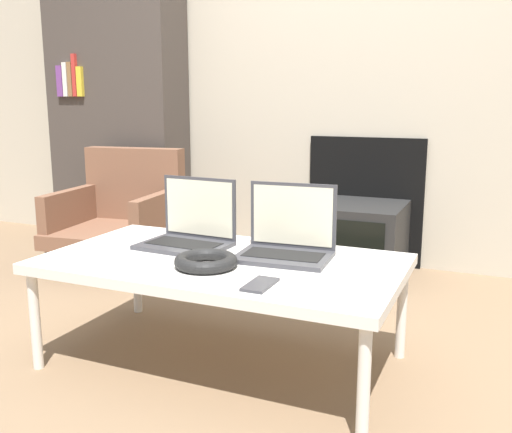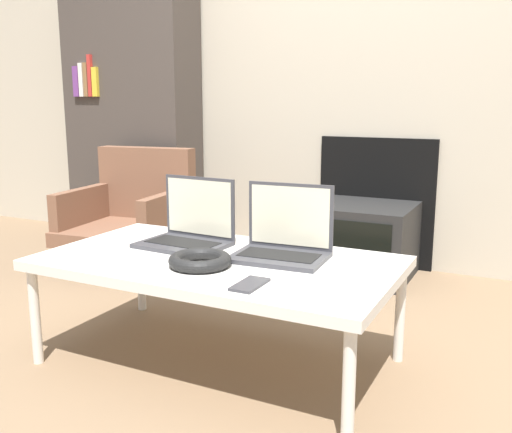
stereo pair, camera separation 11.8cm
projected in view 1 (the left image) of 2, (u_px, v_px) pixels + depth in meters
The scene contains 10 objects.
ground_plane at pixel (203, 380), 1.93m from camera, with size 14.00×14.00×0.00m, color #7A6047.
wall_back at pixel (345, 35), 3.19m from camera, with size 7.00×0.08×2.60m.
table at pixel (222, 267), 1.99m from camera, with size 1.24×0.68×0.39m.
laptop_left at pixel (190, 230), 2.16m from camera, with size 0.33×0.25×0.25m.
laptop_right at pixel (287, 240), 2.01m from camera, with size 0.34×0.26×0.25m.
headphones at pixel (207, 261), 1.88m from camera, with size 0.21×0.21×0.04m.
phone at pixel (260, 284), 1.69m from camera, with size 0.07×0.14×0.01m.
tv at pixel (353, 239), 3.08m from camera, with size 0.52×0.49×0.39m.
armchair at pixel (123, 210), 3.23m from camera, with size 0.67×0.68×0.66m.
bookshelf at pixel (118, 110), 3.65m from camera, with size 0.88×0.32×1.74m.
Camera 1 is at (0.88, -1.56, 0.93)m, focal length 40.00 mm.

